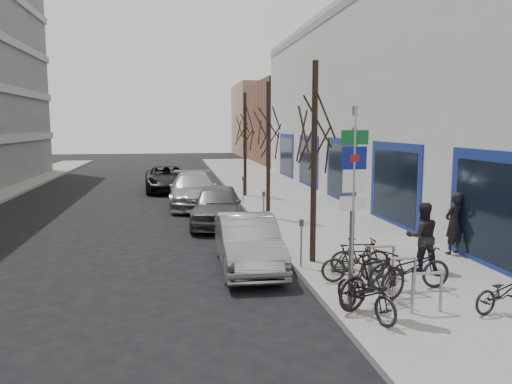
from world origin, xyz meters
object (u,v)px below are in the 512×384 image
object	(u,v)px
meter_front	(301,238)
meter_mid	(264,205)
highway_sign_pole	(353,195)
bike_mid_curb	(410,264)
bike_near_right	(374,279)
bike_mid_inner	(353,263)
lane_car	(167,178)
bike_far_curb	(504,289)
bike_near_left	(366,290)
pedestrian_near	(454,223)
bike_rack	(402,271)
bike_far_inner	(360,255)
tree_near	(315,115)
parked_car_back	(193,190)
parked_car_mid	(217,205)
tree_mid	(268,118)
parked_car_front	(248,243)
pedestrian_far	(422,236)
meter_back	(243,187)
tree_far	(245,120)

from	to	relation	value
meter_front	meter_mid	world-z (taller)	same
highway_sign_pole	bike_mid_curb	world-z (taller)	highway_sign_pole
bike_near_right	bike_mid_inner	xyz separation A→B (m)	(0.15, 1.58, -0.11)
lane_car	bike_far_curb	bearing A→B (deg)	-75.31
bike_near_left	bike_far_curb	size ratio (longest dim) A/B	1.15
meter_mid	pedestrian_near	bearing A→B (deg)	-46.48
bike_rack	lane_car	bearing A→B (deg)	105.18
bike_near_right	highway_sign_pole	bearing A→B (deg)	66.51
meter_front	bike_far_inner	bearing A→B (deg)	-30.33
tree_near	bike_mid_curb	distance (m)	4.53
parked_car_back	bike_near_left	bearing A→B (deg)	-78.64
tree_near	bike_mid_inner	size ratio (longest dim) A/B	3.56
meter_front	parked_car_mid	bearing A→B (deg)	103.90
parked_car_mid	bike_rack	bearing A→B (deg)	-62.60
tree_mid	parked_car_front	xyz separation A→B (m)	(-1.76, -6.38, -3.39)
bike_far_inner	pedestrian_far	xyz separation A→B (m)	(1.66, 0.02, 0.42)
meter_back	bike_near_right	xyz separation A→B (m)	(0.74, -14.01, -0.18)
pedestrian_far	bike_near_right	bearing A→B (deg)	53.31
bike_mid_inner	parked_car_back	xyz separation A→B (m)	(-3.24, 12.60, 0.17)
tree_near	pedestrian_far	world-z (taller)	tree_near
tree_far	parked_car_front	distance (m)	13.43
bike_far_inner	pedestrian_near	bearing A→B (deg)	-63.34
bike_rack	highway_sign_pole	bearing A→B (deg)	-156.41
pedestrian_far	bike_mid_inner	bearing A→B (deg)	25.91
tree_far	bike_mid_curb	xyz separation A→B (m)	(1.51, -15.63, -3.36)
bike_far_curb	tree_far	bearing A→B (deg)	-5.72
meter_back	bike_mid_inner	bearing A→B (deg)	-85.89
tree_far	lane_car	size ratio (longest dim) A/B	1.03
meter_mid	pedestrian_near	distance (m)	6.75
bike_far_inner	highway_sign_pole	bearing A→B (deg)	158.88
highway_sign_pole	pedestrian_far	xyz separation A→B (m)	(2.72, 2.26, -1.42)
bike_mid_curb	parked_car_mid	bearing A→B (deg)	21.62
highway_sign_pole	bike_mid_inner	size ratio (longest dim) A/B	2.72
bike_mid_inner	tree_mid	bearing A→B (deg)	8.34
bike_near_right	lane_car	size ratio (longest dim) A/B	0.36
parked_car_mid	lane_car	bearing A→B (deg)	108.19
bike_mid_curb	parked_car_front	distance (m)	4.27
meter_mid	parked_car_front	bearing A→B (deg)	-105.07
highway_sign_pole	meter_mid	bearing A→B (deg)	91.68
bike_mid_inner	tree_far	bearing A→B (deg)	7.03
pedestrian_near	bike_near_right	bearing A→B (deg)	20.35
bike_mid_inner	bike_far_inner	distance (m)	0.78
highway_sign_pole	bike_far_inner	bearing A→B (deg)	64.58
bike_mid_curb	highway_sign_pole	bearing A→B (deg)	116.63
meter_back	parked_car_back	size ratio (longest dim) A/B	0.23
meter_mid	bike_far_inner	xyz separation A→B (m)	(1.32, -6.27, -0.30)
meter_mid	parked_car_back	distance (m)	6.15
meter_mid	pedestrian_far	world-z (taller)	pedestrian_far
bike_rack	parked_car_front	distance (m)	4.23
bike_rack	parked_car_back	xyz separation A→B (m)	(-4.00, 13.58, 0.13)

